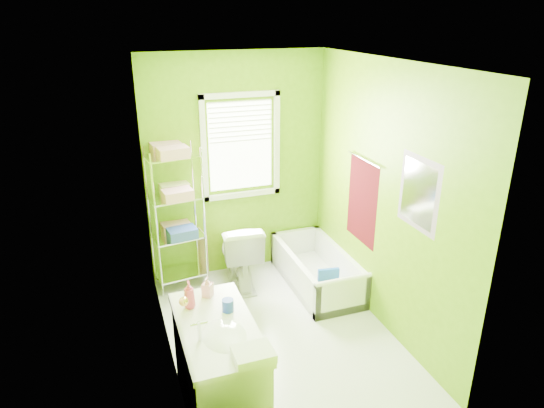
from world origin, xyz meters
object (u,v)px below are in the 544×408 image
object	(u,v)px
wire_shelf_unit	(177,202)
toilet	(240,253)
vanity	(219,367)
bathtub	(318,275)

from	to	relation	value
wire_shelf_unit	toilet	bearing A→B (deg)	-19.15
toilet	vanity	world-z (taller)	vanity
bathtub	toilet	world-z (taller)	toilet
toilet	vanity	bearing A→B (deg)	74.96
bathtub	toilet	xyz separation A→B (m)	(-0.83, 0.34, 0.26)
toilet	vanity	xyz separation A→B (m)	(-0.68, -1.83, 0.03)
bathtub	toilet	distance (m)	0.94
vanity	bathtub	bearing A→B (deg)	44.50
toilet	wire_shelf_unit	world-z (taller)	wire_shelf_unit
bathtub	wire_shelf_unit	distance (m)	1.80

